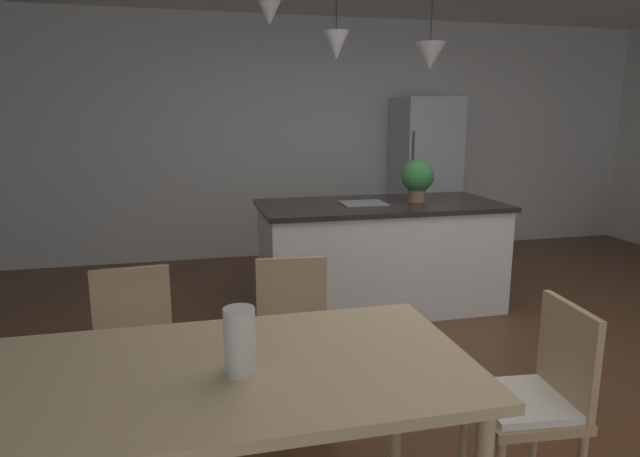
{
  "coord_description": "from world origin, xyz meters",
  "views": [
    {
      "loc": [
        -1.53,
        -2.93,
        1.61
      ],
      "look_at": [
        -0.76,
        0.28,
        0.92
      ],
      "focal_mm": 30.19,
      "sensor_mm": 36.0,
      "label": 1
    }
  ],
  "objects_px": {
    "chair_far_left": "(134,352)",
    "vase_on_dining_table": "(240,341)",
    "chair_far_right": "(294,337)",
    "potted_plant_on_island": "(418,178)",
    "dining_table": "(226,386)",
    "refrigerator": "(424,177)",
    "chair_kitchen_end": "(534,397)",
    "kitchen_island": "(379,254)"
  },
  "relations": [
    {
      "from": "kitchen_island",
      "to": "refrigerator",
      "type": "distance_m",
      "value": 2.01
    },
    {
      "from": "chair_far_left",
      "to": "vase_on_dining_table",
      "type": "height_order",
      "value": "vase_on_dining_table"
    },
    {
      "from": "kitchen_island",
      "to": "refrigerator",
      "type": "height_order",
      "value": "refrigerator"
    },
    {
      "from": "refrigerator",
      "to": "vase_on_dining_table",
      "type": "relative_size",
      "value": 7.83
    },
    {
      "from": "refrigerator",
      "to": "potted_plant_on_island",
      "type": "relative_size",
      "value": 5.12
    },
    {
      "from": "chair_kitchen_end",
      "to": "kitchen_island",
      "type": "relative_size",
      "value": 0.43
    },
    {
      "from": "chair_kitchen_end",
      "to": "vase_on_dining_table",
      "type": "relative_size",
      "value": 3.75
    },
    {
      "from": "chair_kitchen_end",
      "to": "potted_plant_on_island",
      "type": "xyz_separation_m",
      "value": [
        0.51,
        2.42,
        0.63
      ]
    },
    {
      "from": "dining_table",
      "to": "chair_far_right",
      "type": "bearing_deg",
      "value": 64.32
    },
    {
      "from": "chair_far_right",
      "to": "potted_plant_on_island",
      "type": "bearing_deg",
      "value": 49.41
    },
    {
      "from": "chair_far_left",
      "to": "dining_table",
      "type": "bearing_deg",
      "value": -64.36
    },
    {
      "from": "chair_far_right",
      "to": "refrigerator",
      "type": "bearing_deg",
      "value": 56.08
    },
    {
      "from": "kitchen_island",
      "to": "chair_far_right",
      "type": "bearing_deg",
      "value": -123.16
    },
    {
      "from": "chair_far_right",
      "to": "kitchen_island",
      "type": "xyz_separation_m",
      "value": [
        1.04,
        1.59,
        -0.01
      ]
    },
    {
      "from": "dining_table",
      "to": "chair_far_right",
      "type": "distance_m",
      "value": 0.94
    },
    {
      "from": "kitchen_island",
      "to": "chair_kitchen_end",
      "type": "bearing_deg",
      "value": -94.46
    },
    {
      "from": "potted_plant_on_island",
      "to": "vase_on_dining_table",
      "type": "height_order",
      "value": "potted_plant_on_island"
    },
    {
      "from": "dining_table",
      "to": "vase_on_dining_table",
      "type": "relative_size",
      "value": 7.55
    },
    {
      "from": "chair_far_left",
      "to": "vase_on_dining_table",
      "type": "bearing_deg",
      "value": -63.18
    },
    {
      "from": "dining_table",
      "to": "chair_kitchen_end",
      "type": "xyz_separation_m",
      "value": [
        1.25,
        -0.0,
        -0.2
      ]
    },
    {
      "from": "chair_far_left",
      "to": "kitchen_island",
      "type": "height_order",
      "value": "kitchen_island"
    },
    {
      "from": "dining_table",
      "to": "kitchen_island",
      "type": "distance_m",
      "value": 2.82
    },
    {
      "from": "chair_far_left",
      "to": "chair_kitchen_end",
      "type": "bearing_deg",
      "value": -26.91
    },
    {
      "from": "chair_kitchen_end",
      "to": "potted_plant_on_island",
      "type": "distance_m",
      "value": 2.55
    },
    {
      "from": "chair_far_right",
      "to": "kitchen_island",
      "type": "relative_size",
      "value": 0.43
    },
    {
      "from": "dining_table",
      "to": "refrigerator",
      "type": "bearing_deg",
      "value": 57.67
    },
    {
      "from": "dining_table",
      "to": "refrigerator",
      "type": "distance_m",
      "value": 4.77
    },
    {
      "from": "chair_kitchen_end",
      "to": "dining_table",
      "type": "bearing_deg",
      "value": 179.79
    },
    {
      "from": "chair_kitchen_end",
      "to": "chair_far_left",
      "type": "relative_size",
      "value": 1.0
    },
    {
      "from": "kitchen_island",
      "to": "potted_plant_on_island",
      "type": "distance_m",
      "value": 0.72
    },
    {
      "from": "dining_table",
      "to": "kitchen_island",
      "type": "relative_size",
      "value": 0.87
    },
    {
      "from": "refrigerator",
      "to": "potted_plant_on_island",
      "type": "bearing_deg",
      "value": -116.13
    },
    {
      "from": "chair_far_left",
      "to": "vase_on_dining_table",
      "type": "distance_m",
      "value": 1.07
    },
    {
      "from": "chair_far_right",
      "to": "chair_far_left",
      "type": "xyz_separation_m",
      "value": [
        -0.8,
        0.0,
        0.0
      ]
    },
    {
      "from": "dining_table",
      "to": "refrigerator",
      "type": "relative_size",
      "value": 0.96
    },
    {
      "from": "refrigerator",
      "to": "chair_far_left",
      "type": "bearing_deg",
      "value": -132.68
    },
    {
      "from": "chair_kitchen_end",
      "to": "refrigerator",
      "type": "height_order",
      "value": "refrigerator"
    },
    {
      "from": "kitchen_island",
      "to": "vase_on_dining_table",
      "type": "height_order",
      "value": "vase_on_dining_table"
    },
    {
      "from": "dining_table",
      "to": "chair_far_left",
      "type": "height_order",
      "value": "chair_far_left"
    },
    {
      "from": "chair_far_right",
      "to": "vase_on_dining_table",
      "type": "bearing_deg",
      "value": -111.57
    },
    {
      "from": "kitchen_island",
      "to": "vase_on_dining_table",
      "type": "bearing_deg",
      "value": -119.29
    },
    {
      "from": "dining_table",
      "to": "vase_on_dining_table",
      "type": "bearing_deg",
      "value": -48.33
    }
  ]
}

